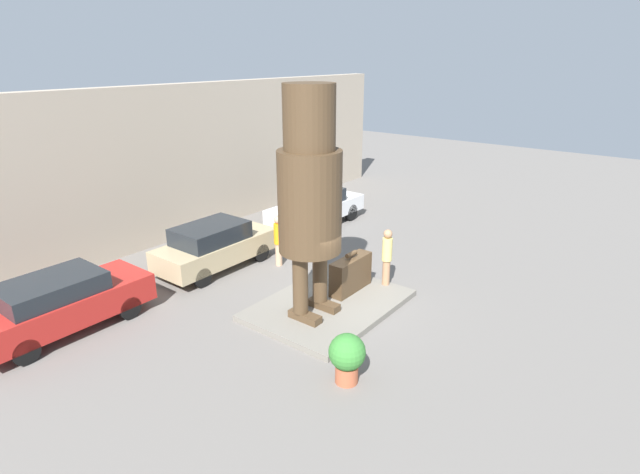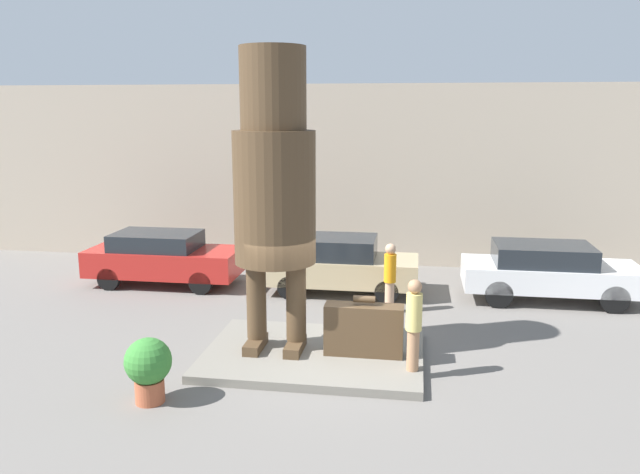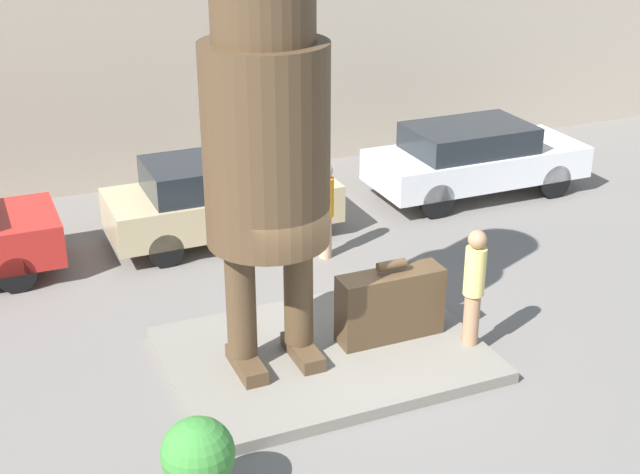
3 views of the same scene
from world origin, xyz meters
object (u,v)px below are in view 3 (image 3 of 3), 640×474
(worker_hivis, at_px, (325,207))
(planter_pot, at_px, (198,460))
(parked_car_white, at_px, (474,157))
(statue_figure, at_px, (265,116))
(giant_suitcase, at_px, (390,304))
(parked_car_tan, at_px, (219,198))
(tourist, at_px, (474,283))

(worker_hivis, bearing_deg, planter_pot, -125.19)
(parked_car_white, relative_size, worker_hivis, 2.56)
(statue_figure, distance_m, parked_car_white, 8.40)
(statue_figure, height_order, giant_suitcase, statue_figure)
(statue_figure, height_order, parked_car_tan, statue_figure)
(parked_car_white, bearing_deg, statue_figure, -142.69)
(giant_suitcase, xyz_separation_m, planter_pot, (-3.54, -2.33, -0.02))
(giant_suitcase, distance_m, worker_hivis, 3.25)
(statue_figure, distance_m, planter_pot, 4.23)
(tourist, distance_m, worker_hivis, 3.90)
(planter_pot, bearing_deg, worker_hivis, 54.81)
(giant_suitcase, bearing_deg, planter_pot, -146.67)
(giant_suitcase, relative_size, parked_car_white, 0.35)
(parked_car_tan, height_order, planter_pot, parked_car_tan)
(statue_figure, distance_m, giant_suitcase, 3.51)
(statue_figure, bearing_deg, parked_car_white, 37.31)
(statue_figure, height_order, tourist, statue_figure)
(statue_figure, distance_m, parked_car_tan, 5.52)
(statue_figure, height_order, worker_hivis, statue_figure)
(parked_car_tan, bearing_deg, tourist, -68.75)
(statue_figure, xyz_separation_m, parked_car_tan, (0.71, 4.66, -2.87))
(planter_pot, relative_size, worker_hivis, 0.66)
(parked_car_tan, xyz_separation_m, planter_pot, (-2.44, -7.06, -0.15))
(giant_suitcase, height_order, worker_hivis, worker_hivis)
(parked_car_tan, bearing_deg, planter_pot, -109.04)
(parked_car_tan, bearing_deg, parked_car_white, 1.35)
(parked_car_white, xyz_separation_m, planter_pot, (-8.01, -7.19, -0.16))
(planter_pot, bearing_deg, statue_figure, 54.30)
(giant_suitcase, bearing_deg, tourist, -32.77)
(planter_pot, bearing_deg, tourist, 20.52)
(tourist, bearing_deg, parked_car_white, 57.61)
(statue_figure, bearing_deg, giant_suitcase, -2.36)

